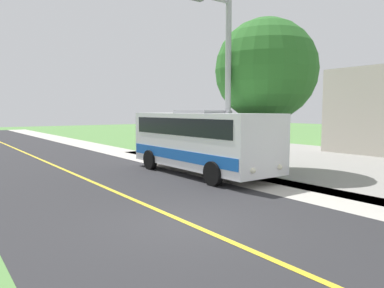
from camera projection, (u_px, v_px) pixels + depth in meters
ground_plane at (189, 224)px, 8.79m from camera, size 120.00×120.00×0.00m
road_surface at (189, 224)px, 8.79m from camera, size 8.00×100.00×0.01m
sidewalk at (319, 195)px, 11.83m from camera, size 2.40×100.00×0.01m
road_centre_line at (189, 223)px, 8.79m from camera, size 0.16×100.00×0.00m
shuttle_bus_front at (202, 139)px, 15.68m from camera, size 2.73×7.58×2.74m
street_light_pole at (226, 79)px, 14.71m from camera, size 1.97×0.24×7.18m
tree_curbside at (266, 70)px, 16.28m from camera, size 4.57×4.57×6.81m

